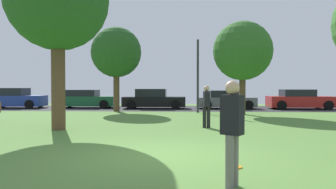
{
  "coord_description": "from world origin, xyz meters",
  "views": [
    {
      "loc": [
        0.53,
        -7.26,
        1.58
      ],
      "look_at": [
        0.0,
        2.77,
        1.34
      ],
      "focal_mm": 33.63,
      "sensor_mm": 36.0,
      "label": 1
    }
  ],
  "objects_px": {
    "parked_car_grey": "(226,100)",
    "parked_car_green": "(85,99)",
    "birch_tree_lone": "(116,53)",
    "frisbee_disc": "(235,167)",
    "person_catcher": "(232,128)",
    "parked_car_black": "(154,100)",
    "person_bystander": "(207,105)",
    "street_lamp_post": "(198,76)",
    "parked_car_blue": "(15,99)",
    "parked_car_red": "(300,100)",
    "oak_tree_right": "(243,51)",
    "maple_tree_near": "(58,1)"
  },
  "relations": [
    {
      "from": "person_bystander",
      "to": "parked_car_red",
      "type": "xyz_separation_m",
      "value": [
        7.43,
        10.83,
        -0.25
      ]
    },
    {
      "from": "street_lamp_post",
      "to": "birch_tree_lone",
      "type": "bearing_deg",
      "value": 171.86
    },
    {
      "from": "maple_tree_near",
      "to": "parked_car_grey",
      "type": "distance_m",
      "value": 14.67
    },
    {
      "from": "person_bystander",
      "to": "parked_car_blue",
      "type": "bearing_deg",
      "value": 44.38
    },
    {
      "from": "person_catcher",
      "to": "frisbee_disc",
      "type": "bearing_deg",
      "value": 112.25
    },
    {
      "from": "parked_car_black",
      "to": "parked_car_green",
      "type": "bearing_deg",
      "value": 174.39
    },
    {
      "from": "person_catcher",
      "to": "parked_car_grey",
      "type": "relative_size",
      "value": 0.41
    },
    {
      "from": "birch_tree_lone",
      "to": "parked_car_grey",
      "type": "bearing_deg",
      "value": 21.91
    },
    {
      "from": "frisbee_disc",
      "to": "parked_car_red",
      "type": "height_order",
      "value": "parked_car_red"
    },
    {
      "from": "person_catcher",
      "to": "parked_car_blue",
      "type": "height_order",
      "value": "person_catcher"
    },
    {
      "from": "frisbee_disc",
      "to": "parked_car_black",
      "type": "height_order",
      "value": "parked_car_black"
    },
    {
      "from": "parked_car_blue",
      "to": "street_lamp_post",
      "type": "xyz_separation_m",
      "value": [
        13.62,
        -3.61,
        1.57
      ]
    },
    {
      "from": "maple_tree_near",
      "to": "frisbee_disc",
      "type": "height_order",
      "value": "maple_tree_near"
    },
    {
      "from": "parked_car_red",
      "to": "parked_car_green",
      "type": "bearing_deg",
      "value": 178.26
    },
    {
      "from": "parked_car_black",
      "to": "parked_car_red",
      "type": "bearing_deg",
      "value": 0.19
    },
    {
      "from": "oak_tree_right",
      "to": "frisbee_disc",
      "type": "height_order",
      "value": "oak_tree_right"
    },
    {
      "from": "parked_car_grey",
      "to": "parked_car_green",
      "type": "bearing_deg",
      "value": 178.21
    },
    {
      "from": "frisbee_disc",
      "to": "parked_car_black",
      "type": "relative_size",
      "value": 0.06
    },
    {
      "from": "person_bystander",
      "to": "frisbee_disc",
      "type": "xyz_separation_m",
      "value": [
        0.14,
        -6.03,
        -0.89
      ]
    },
    {
      "from": "oak_tree_right",
      "to": "person_catcher",
      "type": "bearing_deg",
      "value": -100.95
    },
    {
      "from": "oak_tree_right",
      "to": "person_catcher",
      "type": "xyz_separation_m",
      "value": [
        -2.59,
        -13.4,
        -2.72
      ]
    },
    {
      "from": "frisbee_disc",
      "to": "person_bystander",
      "type": "bearing_deg",
      "value": 91.34
    },
    {
      "from": "maple_tree_near",
      "to": "birch_tree_lone",
      "type": "xyz_separation_m",
      "value": [
        0.25,
        8.81,
        -0.95
      ]
    },
    {
      "from": "person_catcher",
      "to": "street_lamp_post",
      "type": "xyz_separation_m",
      "value": [
        0.07,
        14.49,
        1.32
      ]
    },
    {
      "from": "parked_car_green",
      "to": "parked_car_grey",
      "type": "bearing_deg",
      "value": -1.79
    },
    {
      "from": "maple_tree_near",
      "to": "parked_car_red",
      "type": "distance_m",
      "value": 17.89
    },
    {
      "from": "birch_tree_lone",
      "to": "street_lamp_post",
      "type": "bearing_deg",
      "value": -8.14
    },
    {
      "from": "maple_tree_near",
      "to": "parked_car_black",
      "type": "xyz_separation_m",
      "value": [
        2.4,
        11.61,
        -4.1
      ]
    },
    {
      "from": "person_bystander",
      "to": "frisbee_disc",
      "type": "distance_m",
      "value": 6.09
    },
    {
      "from": "parked_car_blue",
      "to": "person_bystander",
      "type": "bearing_deg",
      "value": -38.49
    },
    {
      "from": "oak_tree_right",
      "to": "person_bystander",
      "type": "height_order",
      "value": "oak_tree_right"
    },
    {
      "from": "oak_tree_right",
      "to": "person_catcher",
      "type": "relative_size",
      "value": 3.19
    },
    {
      "from": "person_bystander",
      "to": "person_catcher",
      "type": "bearing_deg",
      "value": 172.07
    },
    {
      "from": "parked_car_blue",
      "to": "parked_car_red",
      "type": "bearing_deg",
      "value": -0.08
    },
    {
      "from": "frisbee_disc",
      "to": "parked_car_grey",
      "type": "bearing_deg",
      "value": 83.24
    },
    {
      "from": "maple_tree_near",
      "to": "parked_car_green",
      "type": "distance_m",
      "value": 13.13
    },
    {
      "from": "parked_car_grey",
      "to": "street_lamp_post",
      "type": "relative_size",
      "value": 0.92
    },
    {
      "from": "person_bystander",
      "to": "frisbee_disc",
      "type": "bearing_deg",
      "value": 174.22
    },
    {
      "from": "birch_tree_lone",
      "to": "person_bystander",
      "type": "xyz_separation_m",
      "value": [
        5.27,
        -7.99,
        -2.91
      ]
    },
    {
      "from": "maple_tree_near",
      "to": "parked_car_grey",
      "type": "xyz_separation_m",
      "value": [
        7.68,
        11.8,
        -4.14
      ]
    },
    {
      "from": "parked_car_green",
      "to": "parked_car_grey",
      "type": "xyz_separation_m",
      "value": [
        10.54,
        -0.33,
        -0.02
      ]
    },
    {
      "from": "person_catcher",
      "to": "street_lamp_post",
      "type": "relative_size",
      "value": 0.37
    },
    {
      "from": "parked_car_blue",
      "to": "parked_car_grey",
      "type": "height_order",
      "value": "parked_car_blue"
    },
    {
      "from": "person_catcher",
      "to": "parked_car_red",
      "type": "xyz_separation_m",
      "value": [
        7.53,
        18.07,
        -0.28
      ]
    },
    {
      "from": "birch_tree_lone",
      "to": "frisbee_disc",
      "type": "height_order",
      "value": "birch_tree_lone"
    },
    {
      "from": "parked_car_red",
      "to": "street_lamp_post",
      "type": "xyz_separation_m",
      "value": [
        -7.46,
        -3.59,
        1.6
      ]
    },
    {
      "from": "person_bystander",
      "to": "parked_car_green",
      "type": "distance_m",
      "value": 14.08
    },
    {
      "from": "oak_tree_right",
      "to": "parked_car_green",
      "type": "bearing_deg",
      "value": 154.65
    },
    {
      "from": "maple_tree_near",
      "to": "parked_car_grey",
      "type": "bearing_deg",
      "value": 56.96
    },
    {
      "from": "person_catcher",
      "to": "parked_car_blue",
      "type": "xyz_separation_m",
      "value": [
        -13.55,
        18.1,
        -0.25
      ]
    }
  ]
}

